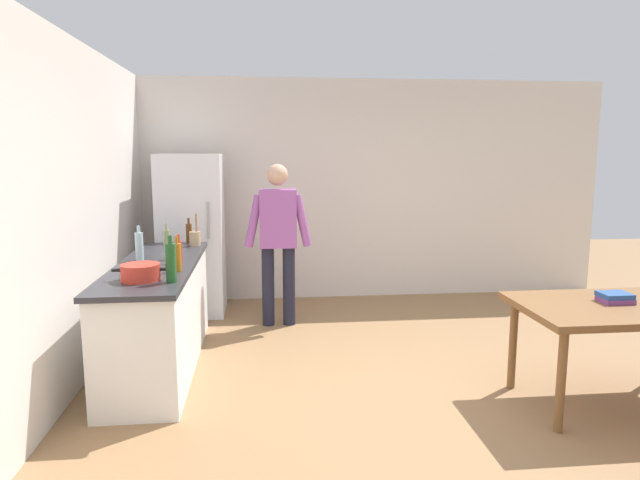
{
  "coord_description": "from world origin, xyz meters",
  "views": [
    {
      "loc": [
        -1.12,
        -3.88,
        1.82
      ],
      "look_at": [
        -0.56,
        1.41,
        0.98
      ],
      "focal_mm": 31.21,
      "sensor_mm": 36.0,
      "label": 1
    }
  ],
  "objects": [
    {
      "name": "ground_plane",
      "position": [
        0.0,
        0.0,
        0.0
      ],
      "size": [
        14.0,
        14.0,
        0.0
      ],
      "primitive_type": "plane",
      "color": "#936D47"
    },
    {
      "name": "wall_back",
      "position": [
        0.0,
        3.0,
        1.35
      ],
      "size": [
        6.4,
        0.12,
        2.7
      ],
      "primitive_type": "cube",
      "color": "silver",
      "rests_on": "ground_plane"
    },
    {
      "name": "wall_left",
      "position": [
        -2.6,
        0.2,
        1.35
      ],
      "size": [
        0.12,
        5.6,
        2.7
      ],
      "primitive_type": "cube",
      "color": "silver",
      "rests_on": "ground_plane"
    },
    {
      "name": "kitchen_counter",
      "position": [
        -2.0,
        0.8,
        0.45
      ],
      "size": [
        0.64,
        2.2,
        0.9
      ],
      "color": "white",
      "rests_on": "ground_plane"
    },
    {
      "name": "refrigerator",
      "position": [
        -1.9,
        2.4,
        0.9
      ],
      "size": [
        0.7,
        0.67,
        1.8
      ],
      "color": "white",
      "rests_on": "ground_plane"
    },
    {
      "name": "person",
      "position": [
        -0.95,
        1.85,
        0.98
      ],
      "size": [
        0.7,
        0.22,
        1.7
      ],
      "color": "#1E1E2D",
      "rests_on": "ground_plane"
    },
    {
      "name": "dining_table",
      "position": [
        1.4,
        -0.3,
        0.67
      ],
      "size": [
        1.4,
        0.9,
        0.75
      ],
      "color": "brown",
      "rests_on": "ground_plane"
    },
    {
      "name": "cooking_pot",
      "position": [
        -2.0,
        0.16,
        0.96
      ],
      "size": [
        0.4,
        0.28,
        0.12
      ],
      "color": "red",
      "rests_on": "kitchen_counter"
    },
    {
      "name": "utensil_jar",
      "position": [
        -1.78,
        1.66,
        0.98
      ],
      "size": [
        0.11,
        0.11,
        0.32
      ],
      "color": "tan",
      "rests_on": "kitchen_counter"
    },
    {
      "name": "bottle_beer_brown",
      "position": [
        -1.85,
        1.81,
        1.01
      ],
      "size": [
        0.06,
        0.06,
        0.26
      ],
      "color": "#5B3314",
      "rests_on": "kitchen_counter"
    },
    {
      "name": "bottle_wine_green",
      "position": [
        -1.77,
        0.08,
        1.05
      ],
      "size": [
        0.08,
        0.08,
        0.34
      ],
      "color": "#1E5123",
      "rests_on": "kitchen_counter"
    },
    {
      "name": "bottle_water_clear",
      "position": [
        -2.16,
        0.95,
        1.03
      ],
      "size": [
        0.07,
        0.07,
        0.3
      ],
      "color": "silver",
      "rests_on": "kitchen_counter"
    },
    {
      "name": "bottle_oil_amber",
      "position": [
        -1.77,
        0.45,
        1.02
      ],
      "size": [
        0.06,
        0.06,
        0.28
      ],
      "color": "#996619",
      "rests_on": "kitchen_counter"
    },
    {
      "name": "bottle_sauce_red",
      "position": [
        -1.81,
        0.8,
        1.0
      ],
      "size": [
        0.06,
        0.06,
        0.24
      ],
      "color": "#B22319",
      "rests_on": "kitchen_counter"
    },
    {
      "name": "bottle_vinegar_tall",
      "position": [
        -1.93,
        0.93,
        1.04
      ],
      "size": [
        0.06,
        0.06,
        0.32
      ],
      "color": "gray",
      "rests_on": "kitchen_counter"
    },
    {
      "name": "book_stack",
      "position": [
        1.4,
        -0.25,
        0.79
      ],
      "size": [
        0.22,
        0.18,
        0.07
      ],
      "color": "#753D7F",
      "rests_on": "dining_table"
    }
  ]
}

